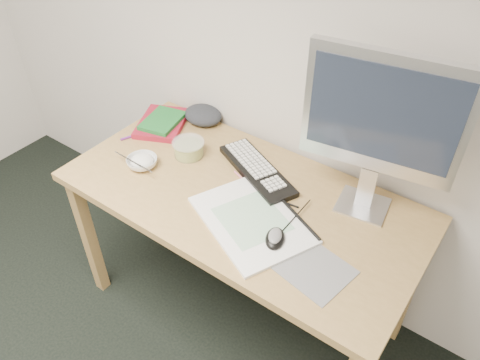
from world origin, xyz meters
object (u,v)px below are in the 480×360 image
Objects in this scene: rice_bowl at (142,162)px; sketchpad at (252,220)px; desk at (241,210)px; keyboard at (257,171)px; monitor at (382,119)px.

sketchpad is at bearing 0.24° from rice_bowl.
rice_bowl is at bearing -167.16° from desk.
keyboard is (-0.02, 0.14, 0.09)m from desk.
desk is 0.45m from rice_bowl.
rice_bowl is (-0.41, -0.24, 0.01)m from keyboard.
monitor reaches higher than keyboard.
monitor is at bearing 20.34° from rice_bowl.
keyboard is at bearing 99.31° from desk.
rice_bowl is at bearing -155.20° from sketchpad.
sketchpad is at bearing -34.59° from keyboard.
desk is at bearing -55.68° from keyboard.
keyboard reaches higher than desk.
keyboard is (-0.14, 0.24, 0.01)m from sketchpad.
rice_bowl reaches higher than sketchpad.
keyboard is 3.25× the size of rice_bowl.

